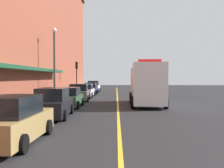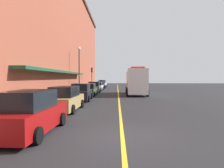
# 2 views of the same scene
# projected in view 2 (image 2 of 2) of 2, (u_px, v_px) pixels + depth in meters

# --- Properties ---
(ground_plane) EXTENTS (112.00, 112.00, 0.00)m
(ground_plane) POSITION_uv_depth(u_px,v_px,m) (118.00, 92.00, 33.01)
(ground_plane) COLOR #232326
(sidewalk_left) EXTENTS (2.40, 70.00, 0.15)m
(sidewalk_left) POSITION_uv_depth(u_px,v_px,m) (82.00, 92.00, 33.16)
(sidewalk_left) COLOR #ADA8A0
(sidewalk_left) RESTS_ON ground
(lane_center_stripe) EXTENTS (0.16, 70.00, 0.01)m
(lane_center_stripe) POSITION_uv_depth(u_px,v_px,m) (118.00, 92.00, 33.01)
(lane_center_stripe) COLOR gold
(lane_center_stripe) RESTS_ON ground
(brick_building_left) EXTENTS (11.73, 64.00, 19.20)m
(brick_building_left) POSITION_uv_depth(u_px,v_px,m) (41.00, 34.00, 32.03)
(brick_building_left) COLOR brown
(brick_building_left) RESTS_ON ground
(parked_car_0) EXTENTS (2.10, 4.59, 1.85)m
(parked_car_0) POSITION_uv_depth(u_px,v_px,m) (31.00, 113.00, 8.36)
(parked_car_0) COLOR maroon
(parked_car_0) RESTS_ON ground
(parked_car_1) EXTENTS (2.06, 4.78, 1.77)m
(parked_car_1) POSITION_uv_depth(u_px,v_px,m) (66.00, 99.00, 14.21)
(parked_car_1) COLOR #A5844C
(parked_car_1) RESTS_ON ground
(parked_car_2) EXTENTS (2.13, 4.87, 1.81)m
(parked_car_2) POSITION_uv_depth(u_px,v_px,m) (81.00, 93.00, 20.68)
(parked_car_2) COLOR black
(parked_car_2) RESTS_ON ground
(parked_car_3) EXTENTS (2.05, 4.49, 1.63)m
(parked_car_3) POSITION_uv_depth(u_px,v_px,m) (89.00, 90.00, 26.38)
(parked_car_3) COLOR #2D5133
(parked_car_3) RESTS_ON ground
(parked_car_4) EXTENTS (2.25, 4.53, 1.77)m
(parked_car_4) POSITION_uv_depth(u_px,v_px,m) (94.00, 87.00, 32.59)
(parked_car_4) COLOR #595B60
(parked_car_4) RESTS_ON ground
(parked_car_5) EXTENTS (2.15, 4.87, 1.62)m
(parked_car_5) POSITION_uv_depth(u_px,v_px,m) (98.00, 86.00, 37.97)
(parked_car_5) COLOR silver
(parked_car_5) RESTS_ON ground
(parked_car_6) EXTENTS (1.99, 4.63, 1.66)m
(parked_car_6) POSITION_uv_depth(u_px,v_px,m) (101.00, 85.00, 43.96)
(parked_car_6) COLOR navy
(parked_car_6) RESTS_ON ground
(parked_car_7) EXTENTS (2.14, 4.41, 1.86)m
(parked_car_7) POSITION_uv_depth(u_px,v_px,m) (102.00, 84.00, 49.93)
(parked_car_7) COLOR silver
(parked_car_7) RESTS_ON ground
(box_truck) EXTENTS (3.04, 8.41, 3.83)m
(box_truck) POSITION_uv_depth(u_px,v_px,m) (136.00, 82.00, 28.01)
(box_truck) COLOR silver
(box_truck) RESTS_ON ground
(parking_meter_0) EXTENTS (0.14, 0.18, 1.33)m
(parking_meter_0) POSITION_uv_depth(u_px,v_px,m) (88.00, 85.00, 34.35)
(parking_meter_0) COLOR #4C4C51
(parking_meter_0) RESTS_ON sidewalk_left
(parking_meter_1) EXTENTS (0.14, 0.18, 1.33)m
(parking_meter_1) POSITION_uv_depth(u_px,v_px,m) (81.00, 87.00, 27.60)
(parking_meter_1) COLOR #4C4C51
(parking_meter_1) RESTS_ON sidewalk_left
(parking_meter_2) EXTENTS (0.14, 0.18, 1.33)m
(parking_meter_2) POSITION_uv_depth(u_px,v_px,m) (28.00, 101.00, 11.28)
(parking_meter_2) COLOR #4C4C51
(parking_meter_2) RESTS_ON sidewalk_left
(parking_meter_3) EXTENTS (0.14, 0.18, 1.33)m
(parking_meter_3) POSITION_uv_depth(u_px,v_px,m) (94.00, 84.00, 43.38)
(parking_meter_3) COLOR #4C4C51
(parking_meter_3) RESTS_ON sidewalk_left
(parking_meter_4) EXTENTS (0.14, 0.18, 1.33)m
(parking_meter_4) POSITION_uv_depth(u_px,v_px,m) (29.00, 101.00, 11.37)
(parking_meter_4) COLOR #4C4C51
(parking_meter_4) RESTS_ON sidewalk_left
(street_lamp_left) EXTENTS (0.44, 0.44, 6.94)m
(street_lamp_left) POSITION_uv_depth(u_px,v_px,m) (79.00, 65.00, 29.62)
(street_lamp_left) COLOR #33383D
(street_lamp_left) RESTS_ON sidewalk_left
(traffic_light_near) EXTENTS (0.38, 0.36, 4.30)m
(traffic_light_near) POSITION_uv_depth(u_px,v_px,m) (92.00, 74.00, 39.54)
(traffic_light_near) COLOR #232326
(traffic_light_near) RESTS_ON sidewalk_left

